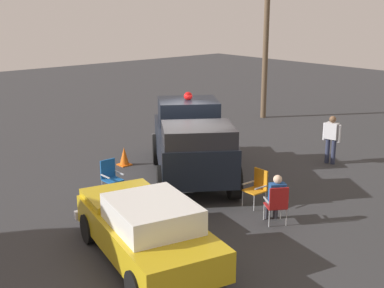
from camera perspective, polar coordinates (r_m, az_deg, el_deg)
ground_plane at (r=16.12m, az=-1.14°, el=-4.00°), size 60.00×60.00×0.00m
vintage_fire_truck at (r=16.04m, az=-0.09°, el=0.38°), size 6.14×5.15×2.59m
classic_hot_rod at (r=11.06m, az=-5.16°, el=-9.28°), size 4.66×2.75×1.46m
lawn_chair_near_truck at (r=12.92m, az=9.46°, el=-6.45°), size 0.68×0.68×1.02m
lawn_chair_by_car at (r=14.04m, az=7.31°, el=-4.56°), size 0.53×0.52×1.02m
lawn_chair_spare at (r=14.95m, az=-9.09°, el=-3.39°), size 0.50×0.52×1.02m
spectator_seated at (r=13.00m, az=9.31°, el=-5.80°), size 0.65×0.60×1.29m
spectator_standing at (r=18.13m, az=15.27°, el=0.83°), size 0.65×0.33×1.68m
utility_pole at (r=24.62m, az=8.26°, el=12.21°), size 0.26×1.70×7.81m
traffic_cone at (r=17.61m, az=-7.55°, el=-1.39°), size 0.40×0.40×0.64m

